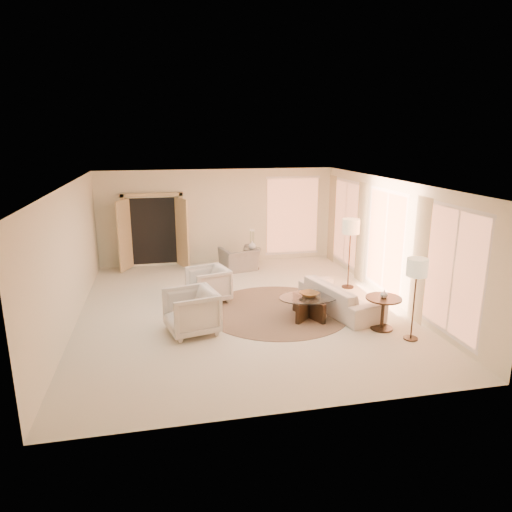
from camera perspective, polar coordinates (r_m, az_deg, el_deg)
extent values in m
cube|color=beige|center=(10.26, -1.74, -6.69)|extent=(7.00, 8.00, 0.02)
cube|color=white|center=(9.59, -1.87, 9.13)|extent=(7.00, 8.00, 0.02)
cube|color=beige|center=(13.70, -4.75, 4.92)|extent=(7.00, 0.04, 2.80)
cube|color=beige|center=(6.12, 4.85, -7.88)|extent=(7.00, 0.04, 2.80)
cube|color=beige|center=(9.86, -22.26, -0.10)|extent=(0.04, 8.00, 2.80)
cube|color=beige|center=(10.97, 16.51, 1.84)|extent=(0.04, 8.00, 2.80)
cube|color=tan|center=(13.55, -12.67, 3.12)|extent=(1.80, 0.12, 2.16)
cube|color=tan|center=(13.34, -16.10, 2.49)|extent=(0.35, 0.66, 2.00)
cube|color=tan|center=(13.31, -9.22, 2.86)|extent=(0.35, 0.66, 2.00)
cylinder|color=#422F22|center=(10.18, 2.65, -6.77)|extent=(3.82, 3.82, 0.01)
imported|color=beige|center=(10.24, 10.45, -5.03)|extent=(1.34, 2.30, 0.63)
imported|color=beige|center=(10.66, -5.99, -3.35)|extent=(1.00, 1.04, 0.88)
imported|color=beige|center=(9.01, -8.11, -6.64)|extent=(1.06, 1.10, 0.95)
imported|color=gray|center=(13.04, -2.14, 0.08)|extent=(1.11, 0.86, 0.86)
cube|color=black|center=(9.78, 6.61, -6.47)|extent=(0.46, 0.92, 0.43)
cube|color=black|center=(9.78, 6.61, -6.47)|extent=(0.76, 0.73, 0.43)
cylinder|color=white|center=(9.70, 6.65, -5.10)|extent=(1.53, 1.53, 0.02)
cylinder|color=black|center=(9.59, 15.41, -8.67)|extent=(0.44, 0.44, 0.03)
cylinder|color=black|center=(9.47, 15.54, -6.96)|extent=(0.07, 0.07, 0.63)
cylinder|color=black|center=(9.36, 15.68, -5.12)|extent=(0.70, 0.70, 0.03)
cylinder|color=#31241A|center=(13.22, -0.47, -1.57)|extent=(0.40, 0.40, 0.03)
cylinder|color=#31241A|center=(13.14, -0.47, -0.39)|extent=(0.06, 0.06, 0.57)
cylinder|color=white|center=(13.07, -0.48, 0.86)|extent=(0.52, 0.52, 0.03)
cylinder|color=#31241A|center=(11.88, 11.39, -3.79)|extent=(0.30, 0.30, 0.03)
cylinder|color=#31241A|center=(11.67, 11.57, -0.37)|extent=(0.03, 0.03, 1.50)
cylinder|color=#C5B98B|center=(11.48, 11.79, 3.66)|extent=(0.43, 0.43, 0.36)
cylinder|color=#31241A|center=(9.30, 18.76, -9.72)|extent=(0.27, 0.27, 0.03)
cylinder|color=#31241A|center=(9.05, 19.10, -5.91)|extent=(0.03, 0.03, 1.35)
cylinder|color=#C5B98B|center=(8.82, 19.51, -1.34)|extent=(0.39, 0.39, 0.33)
imported|color=brown|center=(9.68, 6.66, -4.79)|extent=(0.51, 0.51, 0.09)
imported|color=white|center=(9.33, 15.71, -4.60)|extent=(0.18, 0.18, 0.16)
imported|color=white|center=(13.04, -0.48, 1.39)|extent=(0.28, 0.28, 0.23)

